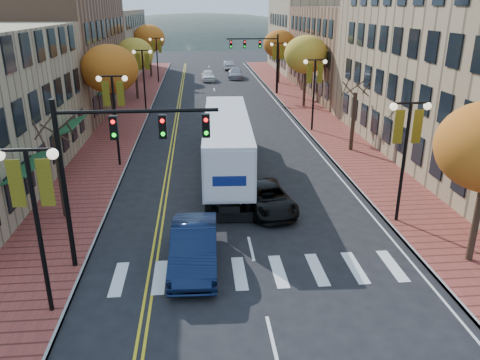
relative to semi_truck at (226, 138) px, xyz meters
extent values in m
plane|color=black|center=(0.44, -14.08, -2.34)|extent=(200.00, 200.00, 0.00)
cube|color=brown|center=(-8.56, 18.42, -2.26)|extent=(4.00, 85.00, 0.15)
cube|color=brown|center=(9.44, 18.42, -2.26)|extent=(4.00, 85.00, 0.15)
cube|color=brown|center=(-16.56, 21.92, 3.16)|extent=(12.00, 24.00, 11.00)
cube|color=#9E8966|center=(-16.56, 46.92, 2.41)|extent=(12.00, 26.00, 9.50)
cube|color=brown|center=(18.94, 27.92, 2.66)|extent=(15.00, 24.00, 10.00)
cube|color=#9E8966|center=(18.94, 49.92, 3.16)|extent=(15.00, 20.00, 11.00)
cylinder|color=#382619|center=(-8.56, -6.08, -0.09)|extent=(0.28, 0.28, 4.20)
cylinder|color=#382619|center=(-8.56, 9.92, 0.26)|extent=(0.28, 0.28, 4.90)
ellipsoid|color=#C34C16|center=(-8.56, 9.92, 3.12)|extent=(4.48, 4.48, 3.81)
cylinder|color=#382619|center=(-8.56, 25.92, 0.09)|extent=(0.28, 0.28, 4.55)
ellipsoid|color=gold|center=(-8.56, 25.92, 2.73)|extent=(4.16, 4.16, 3.54)
cylinder|color=#382619|center=(-8.56, 43.92, 0.33)|extent=(0.28, 0.28, 5.04)
ellipsoid|color=#C34C16|center=(-8.56, 43.92, 3.28)|extent=(4.61, 4.61, 3.92)
cylinder|color=#382619|center=(9.44, -12.08, 0.09)|extent=(0.28, 0.28, 4.55)
cylinder|color=#382619|center=(9.44, 3.92, -0.09)|extent=(0.28, 0.28, 4.20)
cylinder|color=#382619|center=(9.44, 19.92, 0.26)|extent=(0.28, 0.28, 4.90)
ellipsoid|color=gold|center=(9.44, 19.92, 3.12)|extent=(4.48, 4.48, 3.81)
cylinder|color=#382619|center=(9.44, 35.92, 0.19)|extent=(0.28, 0.28, 4.76)
ellipsoid|color=#C34C16|center=(9.44, 35.92, 2.97)|extent=(4.35, 4.35, 3.70)
cylinder|color=black|center=(-7.06, -14.08, 0.66)|extent=(0.16, 0.16, 6.00)
cylinder|color=black|center=(-7.06, -14.08, 3.66)|extent=(1.60, 0.10, 0.10)
sphere|color=#FFF2CC|center=(-6.26, -14.08, 3.51)|extent=(0.36, 0.36, 0.36)
cube|color=#AEA017|center=(-7.51, -14.08, 2.56)|extent=(0.45, 0.03, 1.60)
cube|color=#AEA017|center=(-6.61, -14.08, 2.56)|extent=(0.45, 0.03, 1.60)
cylinder|color=black|center=(-7.06, 1.92, 0.66)|extent=(0.16, 0.16, 6.00)
cylinder|color=black|center=(-7.06, 1.92, 3.66)|extent=(1.60, 0.10, 0.10)
sphere|color=#FFF2CC|center=(-7.86, 1.92, 3.51)|extent=(0.36, 0.36, 0.36)
sphere|color=#FFF2CC|center=(-6.26, 1.92, 3.51)|extent=(0.36, 0.36, 0.36)
cube|color=#AEA017|center=(-7.51, 1.92, 2.56)|extent=(0.45, 0.03, 1.60)
cube|color=#AEA017|center=(-6.61, 1.92, 2.56)|extent=(0.45, 0.03, 1.60)
cylinder|color=black|center=(-7.06, 19.92, 0.66)|extent=(0.16, 0.16, 6.00)
cylinder|color=black|center=(-7.06, 19.92, 3.66)|extent=(1.60, 0.10, 0.10)
sphere|color=#FFF2CC|center=(-7.86, 19.92, 3.51)|extent=(0.36, 0.36, 0.36)
sphere|color=#FFF2CC|center=(-6.26, 19.92, 3.51)|extent=(0.36, 0.36, 0.36)
cube|color=#AEA017|center=(-7.51, 19.92, 2.56)|extent=(0.45, 0.03, 1.60)
cube|color=#AEA017|center=(-6.61, 19.92, 2.56)|extent=(0.45, 0.03, 1.60)
cylinder|color=black|center=(-7.06, 37.92, 0.66)|extent=(0.16, 0.16, 6.00)
cylinder|color=black|center=(-7.06, 37.92, 3.66)|extent=(1.60, 0.10, 0.10)
sphere|color=#FFF2CC|center=(-7.86, 37.92, 3.51)|extent=(0.36, 0.36, 0.36)
sphere|color=#FFF2CC|center=(-6.26, 37.92, 3.51)|extent=(0.36, 0.36, 0.36)
cube|color=#AEA017|center=(-7.51, 37.92, 2.56)|extent=(0.45, 0.03, 1.60)
cube|color=#AEA017|center=(-6.61, 37.92, 2.56)|extent=(0.45, 0.03, 1.60)
cylinder|color=black|center=(7.94, -8.08, 0.66)|extent=(0.16, 0.16, 6.00)
cylinder|color=black|center=(7.94, -8.08, 3.66)|extent=(1.60, 0.10, 0.10)
sphere|color=#FFF2CC|center=(7.14, -8.08, 3.51)|extent=(0.36, 0.36, 0.36)
sphere|color=#FFF2CC|center=(8.74, -8.08, 3.51)|extent=(0.36, 0.36, 0.36)
cube|color=#AEA017|center=(7.49, -8.08, 2.56)|extent=(0.45, 0.03, 1.60)
cube|color=#AEA017|center=(8.39, -8.08, 2.56)|extent=(0.45, 0.03, 1.60)
cylinder|color=black|center=(7.94, 9.92, 0.66)|extent=(0.16, 0.16, 6.00)
cylinder|color=black|center=(7.94, 9.92, 3.66)|extent=(1.60, 0.10, 0.10)
sphere|color=#FFF2CC|center=(7.14, 9.92, 3.51)|extent=(0.36, 0.36, 0.36)
sphere|color=#FFF2CC|center=(8.74, 9.92, 3.51)|extent=(0.36, 0.36, 0.36)
cube|color=#AEA017|center=(7.49, 9.92, 2.56)|extent=(0.45, 0.03, 1.60)
cube|color=#AEA017|center=(8.39, 9.92, 2.56)|extent=(0.45, 0.03, 1.60)
cylinder|color=black|center=(7.94, 27.92, 0.66)|extent=(0.16, 0.16, 6.00)
cylinder|color=black|center=(7.94, 27.92, 3.66)|extent=(1.60, 0.10, 0.10)
sphere|color=#FFF2CC|center=(7.14, 27.92, 3.51)|extent=(0.36, 0.36, 0.36)
sphere|color=#FFF2CC|center=(8.74, 27.92, 3.51)|extent=(0.36, 0.36, 0.36)
cube|color=#AEA017|center=(7.49, 27.92, 2.56)|extent=(0.45, 0.03, 1.60)
cube|color=#AEA017|center=(8.39, 27.92, 2.56)|extent=(0.45, 0.03, 1.60)
cylinder|color=black|center=(-6.96, -11.08, 1.16)|extent=(0.20, 0.20, 7.00)
cylinder|color=black|center=(-3.96, -11.08, 4.16)|extent=(6.00, 0.14, 0.14)
cube|color=black|center=(-4.86, -11.08, 3.56)|extent=(0.30, 0.25, 0.90)
sphere|color=#FF0C0C|center=(-4.86, -11.22, 3.81)|extent=(0.16, 0.16, 0.16)
cube|color=black|center=(-3.06, -11.08, 3.56)|extent=(0.30, 0.25, 0.90)
sphere|color=#FF0C0C|center=(-3.06, -11.22, 3.81)|extent=(0.16, 0.16, 0.16)
cube|color=black|center=(-1.44, -11.08, 3.56)|extent=(0.30, 0.25, 0.90)
sphere|color=#FF0C0C|center=(-1.44, -11.22, 3.81)|extent=(0.16, 0.16, 0.16)
cylinder|color=black|center=(7.84, 27.92, 1.16)|extent=(0.20, 0.20, 7.00)
cylinder|color=black|center=(4.84, 27.92, 4.16)|extent=(6.00, 0.14, 0.14)
cube|color=black|center=(5.74, 27.92, 3.56)|extent=(0.30, 0.25, 0.90)
sphere|color=#FF0C0C|center=(5.74, 27.78, 3.81)|extent=(0.16, 0.16, 0.16)
cube|color=black|center=(3.94, 27.92, 3.56)|extent=(0.30, 0.25, 0.90)
sphere|color=#FF0C0C|center=(3.94, 27.78, 3.81)|extent=(0.16, 0.16, 0.16)
cube|color=black|center=(2.32, 27.92, 3.56)|extent=(0.30, 0.25, 0.90)
sphere|color=#FF0C0C|center=(2.32, 27.78, 3.81)|extent=(0.16, 0.16, 0.16)
cube|color=black|center=(-0.06, -1.28, -1.49)|extent=(1.58, 13.03, 0.35)
cube|color=silver|center=(-0.06, -1.28, 0.26)|extent=(3.18, 13.10, 2.80)
cube|color=black|center=(0.30, 6.71, -0.69)|extent=(2.63, 3.11, 2.50)
cylinder|color=black|center=(-1.34, -6.42, -1.84)|extent=(0.39, 1.01, 1.00)
cylinder|color=black|center=(0.76, -6.52, -1.84)|extent=(0.39, 1.01, 1.00)
cylinder|color=black|center=(-1.29, -5.23, -1.84)|extent=(0.39, 1.01, 1.00)
cylinder|color=black|center=(0.81, -5.32, -1.84)|extent=(0.39, 1.01, 1.00)
cylinder|color=black|center=(-0.80, 5.56, -1.84)|extent=(0.39, 1.01, 1.00)
cylinder|color=black|center=(1.30, 5.46, -1.84)|extent=(0.39, 1.01, 1.00)
cylinder|color=black|center=(-0.70, 7.76, -1.84)|extent=(0.39, 1.01, 1.00)
cylinder|color=black|center=(1.39, 7.66, -1.84)|extent=(0.39, 1.01, 1.00)
imported|color=black|center=(-2.05, -11.34, -1.46)|extent=(2.03, 5.38, 1.75)
imported|color=black|center=(1.76, -5.98, -1.65)|extent=(2.95, 5.22, 1.38)
imported|color=white|center=(-0.12, 39.34, -1.57)|extent=(1.99, 4.57, 1.54)
imported|color=#939399|center=(3.91, 41.51, -1.59)|extent=(2.35, 5.25, 1.50)
imported|color=#AFB0B7|center=(3.57, 51.61, -1.62)|extent=(1.60, 4.35, 1.42)
camera|label=1|loc=(-1.72, -28.40, 7.84)|focal=35.00mm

